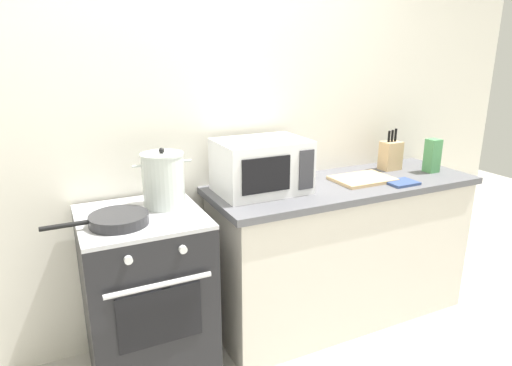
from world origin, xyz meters
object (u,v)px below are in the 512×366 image
at_px(microwave, 261,166).
at_px(cutting_board, 362,179).
at_px(frying_pan, 118,219).
at_px(pasta_box, 432,156).
at_px(stove, 147,297).
at_px(stock_pot, 163,180).
at_px(oven_mitt, 402,183).
at_px(knife_block, 391,155).

distance_m(microwave, cutting_board, 0.68).
xyz_separation_m(frying_pan, pasta_box, (2.03, 0.06, 0.08)).
bearing_deg(microwave, stove, -173.59).
distance_m(stove, microwave, 0.93).
height_order(stove, microwave, microwave).
bearing_deg(pasta_box, microwave, 174.88).
distance_m(stock_pot, frying_pan, 0.33).
xyz_separation_m(stock_pot, oven_mitt, (1.39, -0.23, -0.13)).
distance_m(stove, pasta_box, 1.99).
xyz_separation_m(cutting_board, pasta_box, (0.54, -0.03, 0.10)).
height_order(stove, knife_block, knife_block).
relative_size(stove, pasta_box, 4.18).
xyz_separation_m(frying_pan, knife_block, (1.83, 0.23, 0.07)).
bearing_deg(pasta_box, stove, 179.13).
bearing_deg(cutting_board, microwave, 173.28).
height_order(knife_block, pasta_box, knife_block).
relative_size(stock_pot, microwave, 0.62).
relative_size(frying_pan, oven_mitt, 2.63).
xyz_separation_m(frying_pan, microwave, (0.82, 0.16, 0.12)).
bearing_deg(pasta_box, oven_mitt, -160.83).
relative_size(knife_block, pasta_box, 1.25).
height_order(cutting_board, pasta_box, pasta_box).
xyz_separation_m(knife_block, oven_mitt, (-0.17, -0.30, -0.09)).
height_order(stock_pot, knife_block, stock_pot).
bearing_deg(oven_mitt, stock_pot, 170.60).
bearing_deg(frying_pan, stock_pot, 30.97).
bearing_deg(oven_mitt, frying_pan, 177.44).
height_order(microwave, oven_mitt, microwave).
xyz_separation_m(microwave, cutting_board, (0.66, -0.08, -0.14)).
relative_size(knife_block, oven_mitt, 1.53).
distance_m(stove, oven_mitt, 1.61).
bearing_deg(frying_pan, knife_block, 7.05).
height_order(microwave, cutting_board, microwave).
distance_m(frying_pan, pasta_box, 2.03).
relative_size(stove, microwave, 1.84).
bearing_deg(knife_block, stock_pot, -177.46).
distance_m(cutting_board, pasta_box, 0.55).
xyz_separation_m(microwave, knife_block, (1.00, 0.06, -0.05)).
distance_m(stock_pot, oven_mitt, 1.42).
height_order(frying_pan, microwave, microwave).
bearing_deg(stove, pasta_box, -0.87).
bearing_deg(cutting_board, stock_pot, 176.70).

